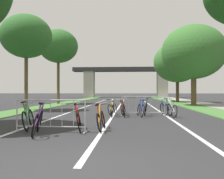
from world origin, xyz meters
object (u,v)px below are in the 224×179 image
(bicycle_red_1, at_px, (123,110))
(bicycle_silver_4, at_px, (170,110))
(bicycle_red_11, at_px, (78,119))
(bicycle_blue_10, at_px, (141,109))
(tree_right_oak_mid, at_px, (194,52))
(bicycle_black_8, at_px, (123,109))
(tree_left_cypress_far, at_px, (26,37))
(bicycle_orange_7, at_px, (101,120))
(bicycle_blue_0, at_px, (166,108))
(crowd_barrier_nearest, at_px, (51,116))
(bicycle_teal_2, at_px, (146,108))
(bicycle_yellow_3, at_px, (112,108))
(tree_left_maple_mid, at_px, (58,46))
(crowd_barrier_second, at_px, (143,106))
(tree_right_oak_near, at_px, (177,62))
(bicycle_purple_6, at_px, (38,122))
(bicycle_white_9, at_px, (112,109))
(bicycle_green_5, at_px, (28,119))

(bicycle_red_1, height_order, bicycle_silver_4, bicycle_silver_4)
(bicycle_red_11, bearing_deg, bicycle_blue_10, 54.69)
(tree_right_oak_mid, distance_m, bicycle_red_1, 12.49)
(bicycle_black_8, bearing_deg, tree_left_cypress_far, 162.66)
(bicycle_silver_4, distance_m, bicycle_orange_7, 5.53)
(bicycle_blue_0, distance_m, bicycle_black_8, 2.37)
(crowd_barrier_nearest, height_order, bicycle_teal_2, crowd_barrier_nearest)
(tree_left_cypress_far, height_order, bicycle_yellow_3, tree_left_cypress_far)
(tree_left_maple_mid, relative_size, crowd_barrier_second, 3.28)
(tree_left_cypress_far, height_order, tree_right_oak_near, tree_right_oak_near)
(bicycle_teal_2, xyz_separation_m, bicycle_yellow_3, (-1.86, 0.08, -0.03))
(bicycle_red_1, xyz_separation_m, bicycle_silver_4, (2.41, 0.01, 0.01))
(bicycle_blue_0, distance_m, bicycle_purple_6, 8.15)
(bicycle_blue_0, height_order, bicycle_yellow_3, bicycle_blue_0)
(bicycle_silver_4, bearing_deg, crowd_barrier_nearest, -145.57)
(crowd_barrier_nearest, relative_size, bicycle_blue_10, 1.41)
(bicycle_red_11, bearing_deg, tree_right_oak_mid, 53.19)
(tree_left_cypress_far, height_order, bicycle_white_9, tree_left_cypress_far)
(tree_right_oak_near, bearing_deg, bicycle_black_8, -110.40)
(bicycle_blue_10, bearing_deg, bicycle_red_11, -124.03)
(bicycle_yellow_3, xyz_separation_m, bicycle_green_5, (-2.51, -5.70, 0.02))
(bicycle_orange_7, distance_m, bicycle_red_11, 0.75)
(bicycle_blue_0, relative_size, bicycle_orange_7, 0.99)
(bicycle_silver_4, relative_size, bicycle_blue_10, 1.01)
(tree_left_maple_mid, bearing_deg, bicycle_teal_2, -54.11)
(bicycle_teal_2, xyz_separation_m, bicycle_blue_10, (-0.32, -0.86, -0.01))
(tree_left_cypress_far, height_order, tree_right_oak_mid, tree_right_oak_mid)
(tree_left_maple_mid, xyz_separation_m, tree_right_oak_near, (12.98, 4.76, -1.20))
(crowd_barrier_nearest, distance_m, bicycle_black_8, 6.42)
(tree_right_oak_mid, height_order, bicycle_orange_7, tree_right_oak_mid)
(bicycle_teal_2, distance_m, bicycle_orange_7, 5.83)
(bicycle_orange_7, bearing_deg, bicycle_red_1, 82.76)
(bicycle_blue_10, bearing_deg, bicycle_black_8, 131.18)
(tree_left_maple_mid, distance_m, bicycle_black_8, 14.49)
(tree_right_oak_mid, bearing_deg, bicycle_blue_0, -112.67)
(tree_left_maple_mid, distance_m, bicycle_green_5, 18.28)
(bicycle_black_8, bearing_deg, bicycle_red_11, -98.09)
(bicycle_white_9, relative_size, bicycle_red_11, 0.97)
(tree_right_oak_mid, height_order, bicycle_teal_2, tree_right_oak_mid)
(tree_left_cypress_far, xyz_separation_m, bicycle_red_11, (5.37, -8.42, -4.69))
(tree_left_maple_mid, xyz_separation_m, bicycle_red_1, (7.00, -12.29, -5.58))
(crowd_barrier_nearest, relative_size, crowd_barrier_second, 1.00)
(bicycle_green_5, height_order, bicycle_blue_10, same)
(bicycle_orange_7, relative_size, bicycle_red_11, 0.98)
(crowd_barrier_second, bearing_deg, bicycle_red_1, -157.51)
(bicycle_white_9, bearing_deg, tree_left_maple_mid, 110.52)
(crowd_barrier_nearest, height_order, bicycle_yellow_3, crowd_barrier_nearest)
(bicycle_green_5, distance_m, bicycle_purple_6, 1.19)
(tree_right_oak_mid, height_order, bicycle_white_9, tree_right_oak_mid)
(bicycle_black_8, height_order, bicycle_red_11, bicycle_black_8)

